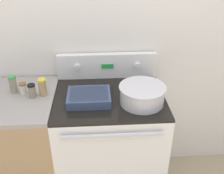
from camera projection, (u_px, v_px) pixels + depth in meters
kitchen_wall at (106, 35)px, 1.96m from camera, size 8.00×0.05×2.50m
stove_range at (110, 146)px, 2.04m from camera, size 0.76×0.65×0.93m
control_panel at (107, 66)px, 2.01m from camera, size 0.76×0.07×0.20m
side_counter at (19, 150)px, 2.00m from camera, size 0.63×0.62×0.94m
mixing_bowl at (142, 93)px, 1.70m from camera, size 0.31×0.31×0.13m
casserole_dish at (89, 97)px, 1.74m from camera, size 0.29×0.23×0.06m
ladle at (160, 88)px, 1.86m from camera, size 0.06×0.30×0.06m
spice_jar_yellow_cap at (43, 87)px, 1.77m from camera, size 0.05×0.05×0.12m
spice_jar_black_cap at (32, 91)px, 1.75m from camera, size 0.05×0.05×0.10m
spice_jar_brown_cap at (23, 89)px, 1.79m from camera, size 0.05×0.05×0.09m
spice_jar_green_cap at (13, 84)px, 1.80m from camera, size 0.05×0.05×0.12m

